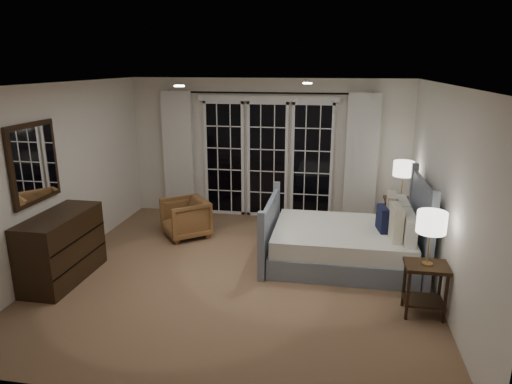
% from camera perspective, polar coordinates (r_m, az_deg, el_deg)
% --- Properties ---
extents(floor, '(5.00, 5.00, 0.00)m').
position_cam_1_polar(floor, '(6.28, -2.04, -10.08)').
color(floor, '#92664F').
rests_on(floor, ground).
extents(ceiling, '(5.00, 5.00, 0.00)m').
position_cam_1_polar(ceiling, '(5.66, -2.29, 13.34)').
color(ceiling, white).
rests_on(ceiling, wall_back).
extents(wall_left, '(0.02, 5.00, 2.50)m').
position_cam_1_polar(wall_left, '(6.81, -23.20, 1.86)').
color(wall_left, silver).
rests_on(wall_left, floor).
extents(wall_right, '(0.02, 5.00, 2.50)m').
position_cam_1_polar(wall_right, '(5.87, 22.45, -0.14)').
color(wall_right, silver).
rests_on(wall_right, floor).
extents(wall_back, '(5.00, 0.02, 2.50)m').
position_cam_1_polar(wall_back, '(8.25, 1.48, 5.37)').
color(wall_back, silver).
rests_on(wall_back, floor).
extents(wall_front, '(5.00, 0.02, 2.50)m').
position_cam_1_polar(wall_front, '(3.58, -10.66, -9.10)').
color(wall_front, silver).
rests_on(wall_front, floor).
extents(french_doors, '(2.50, 0.04, 2.20)m').
position_cam_1_polar(french_doors, '(8.24, 1.43, 4.23)').
color(french_doors, black).
rests_on(french_doors, wall_back).
extents(curtain_rod, '(3.50, 0.03, 0.03)m').
position_cam_1_polar(curtain_rod, '(8.03, 1.43, 12.28)').
color(curtain_rod, black).
rests_on(curtain_rod, wall_back).
extents(curtain_left, '(0.55, 0.10, 2.25)m').
position_cam_1_polar(curtain_left, '(8.55, -9.68, 4.84)').
color(curtain_left, white).
rests_on(curtain_left, curtain_rod).
extents(curtain_right, '(0.55, 0.10, 2.25)m').
position_cam_1_polar(curtain_right, '(8.08, 13.03, 4.02)').
color(curtain_right, white).
rests_on(curtain_right, curtain_rod).
extents(downlight_a, '(0.12, 0.12, 0.01)m').
position_cam_1_polar(downlight_a, '(6.15, 6.45, 13.36)').
color(downlight_a, white).
rests_on(downlight_a, ceiling).
extents(downlight_b, '(0.12, 0.12, 0.01)m').
position_cam_1_polar(downlight_b, '(5.44, -9.56, 12.94)').
color(downlight_b, white).
rests_on(downlight_b, ceiling).
extents(bed, '(2.12, 1.51, 1.23)m').
position_cam_1_polar(bed, '(6.58, 11.28, -6.14)').
color(bed, gray).
rests_on(bed, floor).
extents(nightstand_left, '(0.47, 0.37, 0.61)m').
position_cam_1_polar(nightstand_left, '(5.50, 20.39, -10.49)').
color(nightstand_left, '#311E10').
rests_on(nightstand_left, floor).
extents(nightstand_right, '(0.50, 0.40, 0.66)m').
position_cam_1_polar(nightstand_right, '(7.68, 17.52, -2.46)').
color(nightstand_right, '#311E10').
rests_on(nightstand_right, floor).
extents(lamp_left, '(0.32, 0.32, 0.61)m').
position_cam_1_polar(lamp_left, '(5.24, 21.11, -3.61)').
color(lamp_left, tan).
rests_on(lamp_left, nightstand_left).
extents(lamp_right, '(0.32, 0.32, 0.62)m').
position_cam_1_polar(lamp_right, '(7.50, 17.97, 2.75)').
color(lamp_right, tan).
rests_on(lamp_right, nightstand_right).
extents(armchair, '(0.95, 0.95, 0.62)m').
position_cam_1_polar(armchair, '(7.52, -8.80, -3.24)').
color(armchair, brown).
rests_on(armchair, floor).
extents(dresser, '(0.54, 1.26, 0.89)m').
position_cam_1_polar(dresser, '(6.45, -23.11, -6.38)').
color(dresser, '#311E10').
rests_on(dresser, floor).
extents(mirror, '(0.05, 0.85, 1.00)m').
position_cam_1_polar(mirror, '(6.28, -26.00, 3.25)').
color(mirror, '#311E10').
rests_on(mirror, wall_left).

